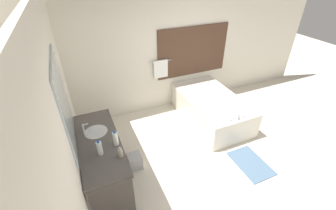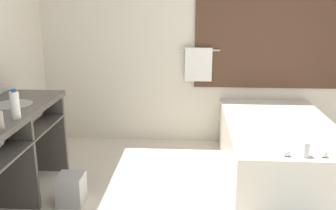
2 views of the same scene
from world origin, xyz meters
TOP-DOWN VIEW (x-y plane):
  - ground_plane at (0.00, 0.00)m, footprint 16.00×16.00m
  - wall_back_with_blinds at (0.02, 2.23)m, footprint 7.40×0.13m
  - wall_left_with_mirror at (-2.23, 0.01)m, footprint 0.08×7.40m
  - vanity_counter at (-1.90, 0.51)m, footprint 0.56×1.52m
  - sink_faucet at (-2.06, 0.72)m, footprint 0.09×0.04m
  - bathtub at (0.50, 1.27)m, footprint 1.05×1.83m
  - water_bottle_1 at (-1.92, 0.23)m, footprint 0.07×0.07m
  - water_bottle_2 at (-1.69, 0.33)m, footprint 0.07×0.07m
  - soap_dispenser at (-1.69, 0.08)m, footprint 0.06×0.06m
  - waste_bin at (-1.41, 0.60)m, footprint 0.22×0.22m
  - bath_mat at (0.44, -0.13)m, footprint 0.49×0.75m

SIDE VIEW (x-z plane):
  - ground_plane at x=0.00m, z-range 0.00..0.00m
  - bath_mat at x=0.44m, z-range 0.00..0.02m
  - waste_bin at x=-1.41m, z-range 0.00..0.26m
  - bathtub at x=0.50m, z-range -0.03..0.64m
  - vanity_counter at x=-1.90m, z-range 0.20..1.06m
  - soap_dispenser at x=-1.69m, z-range 0.85..1.01m
  - sink_faucet at x=-2.06m, z-range 0.86..1.04m
  - water_bottle_1 at x=-1.92m, z-range 0.85..1.07m
  - water_bottle_2 at x=-1.69m, z-range 0.85..1.08m
  - wall_back_with_blinds at x=0.02m, z-range 0.00..2.70m
  - wall_left_with_mirror at x=-2.23m, z-range 0.00..2.70m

